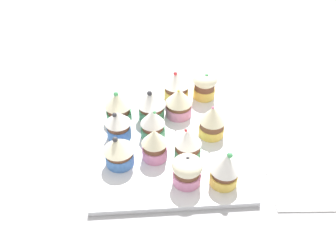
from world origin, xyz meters
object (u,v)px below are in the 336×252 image
(cupcake_9, at_px, (155,144))
(cupcake_0, at_px, (205,85))
(baking_tray, at_px, (168,138))
(cupcake_6, at_px, (153,123))
(napkin, at_px, (303,186))
(cupcake_7, at_px, (118,124))
(cupcake_3, at_px, (151,104))
(cupcake_8, at_px, (188,144))
(cupcake_12, at_px, (187,170))
(cupcake_10, at_px, (119,151))
(cupcake_1, at_px, (176,85))
(cupcake_11, at_px, (225,169))
(cupcake_5, at_px, (213,122))
(cupcake_2, at_px, (179,102))
(cupcake_4, at_px, (118,106))

(cupcake_9, bearing_deg, cupcake_0, -123.05)
(baking_tray, relative_size, cupcake_6, 5.32)
(napkin, bearing_deg, cupcake_7, -23.72)
(cupcake_3, distance_m, cupcake_9, 0.13)
(cupcake_8, relative_size, cupcake_9, 1.02)
(cupcake_8, height_order, cupcake_12, cupcake_8)
(cupcake_9, xyz_separation_m, cupcake_12, (-0.06, 0.07, -0.01))
(cupcake_3, height_order, cupcake_8, cupcake_3)
(cupcake_10, bearing_deg, cupcake_1, -121.80)
(cupcake_11, xyz_separation_m, cupcake_12, (0.07, -0.01, -0.01))
(cupcake_3, relative_size, cupcake_10, 1.12)
(cupcake_8, distance_m, cupcake_10, 0.14)
(cupcake_5, height_order, cupcake_7, cupcake_5)
(napkin, bearing_deg, cupcake_11, -4.68)
(cupcake_2, relative_size, cupcake_7, 1.04)
(cupcake_7, height_order, cupcake_8, cupcake_8)
(cupcake_3, bearing_deg, cupcake_1, -130.41)
(cupcake_0, relative_size, cupcake_6, 0.98)
(cupcake_9, height_order, cupcake_10, cupcake_9)
(baking_tray, height_order, cupcake_4, cupcake_4)
(cupcake_6, distance_m, cupcake_11, 0.20)
(cupcake_4, distance_m, napkin, 0.43)
(cupcake_11, distance_m, cupcake_12, 0.07)
(cupcake_6, bearing_deg, cupcake_8, 133.44)
(cupcake_1, height_order, cupcake_5, same)
(cupcake_3, height_order, napkin, cupcake_3)
(cupcake_10, height_order, cupcake_12, cupcake_10)
(cupcake_5, bearing_deg, baking_tray, -2.94)
(baking_tray, distance_m, cupcake_1, 0.15)
(baking_tray, distance_m, cupcake_3, 0.09)
(cupcake_10, relative_size, cupcake_11, 0.90)
(cupcake_12, bearing_deg, cupcake_8, -97.31)
(cupcake_5, bearing_deg, cupcake_8, 45.72)
(baking_tray, xyz_separation_m, cupcake_11, (-0.10, 0.14, 0.05))
(cupcake_1, xyz_separation_m, cupcake_4, (0.14, 0.07, -0.00))
(cupcake_3, bearing_deg, cupcake_2, -172.29)
(cupcake_3, relative_size, cupcake_9, 1.08)
(cupcake_4, xyz_separation_m, cupcake_12, (-0.14, 0.20, -0.01))
(baking_tray, relative_size, cupcake_5, 4.91)
(cupcake_1, distance_m, cupcake_2, 0.07)
(cupcake_1, distance_m, cupcake_11, 0.29)
(cupcake_1, distance_m, napkin, 0.37)
(cupcake_4, relative_size, cupcake_7, 1.07)
(cupcake_0, bearing_deg, cupcake_3, 29.31)
(cupcake_2, bearing_deg, cupcake_8, 92.11)
(cupcake_0, distance_m, cupcake_10, 0.30)
(baking_tray, bearing_deg, cupcake_9, 62.92)
(baking_tray, relative_size, cupcake_11, 4.88)
(cupcake_1, xyz_separation_m, cupcake_5, (-0.07, 0.15, -0.00))
(cupcake_5, relative_size, cupcake_11, 0.99)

